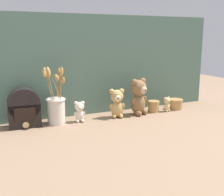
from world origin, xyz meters
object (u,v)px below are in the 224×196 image
object	(u,v)px
teddy_bear_tiny	(167,104)
decorative_tin_tall	(176,104)
teddy_bear_medium	(117,102)
flower_vase	(56,107)
teddy_bear_large	(139,96)
decorative_tin_short	(154,106)
teddy_bear_small	(80,111)
vintage_radio	(24,109)

from	to	relation	value
teddy_bear_tiny	decorative_tin_tall	distance (m)	0.10
teddy_bear_medium	flower_vase	bearing A→B (deg)	175.83
teddy_bear_large	decorative_tin_short	distance (m)	0.16
teddy_bear_small	vintage_radio	size ratio (longest dim) A/B	0.57
decorative_tin_short	flower_vase	bearing A→B (deg)	179.10
teddy_bear_small	flower_vase	size ratio (longest dim) A/B	0.37
teddy_bear_large	teddy_bear_tiny	world-z (taller)	teddy_bear_large
teddy_bear_small	decorative_tin_short	xyz separation A→B (m)	(0.54, 0.01, -0.03)
teddy_bear_tiny	decorative_tin_tall	xyz separation A→B (m)	(0.09, 0.02, -0.02)
teddy_bear_tiny	teddy_bear_medium	bearing A→B (deg)	178.26
teddy_bear_large	decorative_tin_tall	bearing A→B (deg)	2.20
decorative_tin_short	vintage_radio	bearing A→B (deg)	177.89
vintage_radio	decorative_tin_tall	distance (m)	1.04
teddy_bear_medium	decorative_tin_short	size ratio (longest dim) A/B	2.38
teddy_bear_large	decorative_tin_tall	size ratio (longest dim) A/B	2.44
teddy_bear_tiny	decorative_tin_short	bearing A→B (deg)	161.90
teddy_bear_tiny	flower_vase	bearing A→B (deg)	177.03
flower_vase	decorative_tin_tall	world-z (taller)	flower_vase
teddy_bear_tiny	teddy_bear_large	bearing A→B (deg)	176.66
flower_vase	decorative_tin_tall	distance (m)	0.86
decorative_tin_short	teddy_bear_tiny	bearing A→B (deg)	-18.10
teddy_bear_large	decorative_tin_tall	world-z (taller)	teddy_bear_large
teddy_bear_tiny	vintage_radio	xyz separation A→B (m)	(-0.95, 0.06, 0.05)
teddy_bear_medium	teddy_bear_tiny	size ratio (longest dim) A/B	1.83
teddy_bear_small	vintage_radio	world-z (taller)	vintage_radio
teddy_bear_large	teddy_bear_small	bearing A→B (deg)	179.13
teddy_bear_medium	flower_vase	size ratio (longest dim) A/B	0.54
teddy_bear_medium	decorative_tin_short	distance (m)	0.30
teddy_bear_large	vintage_radio	size ratio (longest dim) A/B	1.07
teddy_bear_large	flower_vase	distance (m)	0.55
teddy_bear_medium	decorative_tin_tall	distance (m)	0.48
vintage_radio	decorative_tin_short	distance (m)	0.86
teddy_bear_medium	vintage_radio	xyz separation A→B (m)	(-0.57, 0.05, 0.01)
teddy_bear_tiny	vintage_radio	distance (m)	0.95
teddy_bear_large	teddy_bear_tiny	xyz separation A→B (m)	(0.22, -0.01, -0.07)
teddy_bear_medium	vintage_radio	world-z (taller)	vintage_radio
teddy_bear_large	teddy_bear_tiny	bearing A→B (deg)	-3.34
decorative_tin_short	teddy_bear_small	bearing A→B (deg)	-178.92
decorative_tin_tall	decorative_tin_short	xyz separation A→B (m)	(-0.18, 0.00, 0.00)
teddy_bear_tiny	vintage_radio	world-z (taller)	vintage_radio
decorative_tin_tall	teddy_bear_tiny	bearing A→B (deg)	-165.32
teddy_bear_small	decorative_tin_tall	xyz separation A→B (m)	(0.72, 0.01, -0.03)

